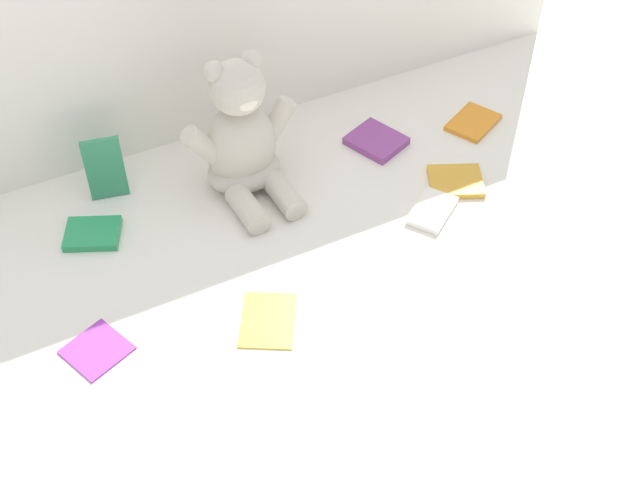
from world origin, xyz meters
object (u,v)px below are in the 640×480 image
book_case_5 (432,211)px  book_case_7 (473,122)px  book_case_2 (97,349)px  teddy_bear (243,142)px  book_case_1 (268,319)px  book_case_4 (376,141)px  book_case_3 (93,234)px  book_case_6 (105,168)px  book_case_0 (456,181)px

book_case_5 → book_case_7: bearing=-84.0°
book_case_2 → teddy_bear: bearing=-167.0°
book_case_1 → book_case_4: bearing=69.2°
book_case_3 → book_case_4: book_case_4 is taller
book_case_2 → book_case_6: book_case_6 is taller
book_case_4 → book_case_6: (-0.56, 0.11, 0.06)m
book_case_2 → book_case_6: bearing=-132.4°
book_case_1 → book_case_5: 0.42m
book_case_4 → book_case_7: (0.23, -0.04, -0.00)m
book_case_3 → book_case_4: bearing=114.2°
book_case_3 → book_case_4: size_ratio=0.94×
teddy_bear → book_case_5: teddy_bear is taller
book_case_0 → book_case_1: book_case_0 is taller
book_case_1 → book_case_6: size_ratio=0.94×
book_case_0 → book_case_3: book_case_3 is taller
book_case_4 → book_case_5: book_case_4 is taller
book_case_4 → book_case_0: bearing=-88.1°
book_case_2 → book_case_3: bearing=-127.0°
book_case_0 → book_case_1: 0.52m
book_case_3 → book_case_6: bearing=171.7°
book_case_0 → book_case_3: size_ratio=1.04×
teddy_bear → book_case_4: 0.32m
teddy_bear → book_case_2: teddy_bear is taller
book_case_0 → book_case_7: (0.14, 0.15, -0.00)m
book_case_5 → book_case_7: book_case_5 is taller
book_case_1 → book_case_5: book_case_5 is taller
book_case_1 → book_case_6: book_case_6 is taller
book_case_2 → book_case_7: (0.93, 0.23, 0.00)m
book_case_1 → book_case_6: 0.48m
book_case_3 → book_case_6: book_case_6 is taller
book_case_1 → book_case_7: book_case_7 is taller
book_case_1 → book_case_3: size_ratio=1.21×
teddy_bear → book_case_1: teddy_bear is taller
book_case_6 → book_case_0: bearing=-12.7°
book_case_4 → book_case_7: 0.23m
book_case_3 → book_case_5: bearing=93.2°
teddy_bear → book_case_5: 0.40m
book_case_1 → book_case_4: 0.54m
book_case_0 → book_case_6: 0.71m
book_case_7 → book_case_4: bearing=-126.1°
teddy_bear → book_case_3: bearing=178.6°
book_case_0 → book_case_4: (-0.08, 0.19, 0.00)m
book_case_1 → book_case_3: bearing=151.7°
teddy_bear → book_case_1: (-0.11, -0.35, -0.11)m
teddy_bear → book_case_0: teddy_bear is taller
book_case_5 → book_case_7: 0.31m
book_case_6 → book_case_7: size_ratio=1.16×
book_case_6 → book_case_3: bearing=-110.8°
teddy_bear → book_case_4: bearing=-4.4°
book_case_3 → book_case_1: bearing=56.5°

